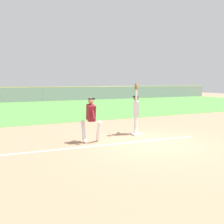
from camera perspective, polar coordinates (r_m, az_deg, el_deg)
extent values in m
plane|color=tan|center=(9.73, 8.90, -7.01)|extent=(71.39, 71.39, 0.00)
cube|color=#549342|center=(22.89, -11.72, 0.94)|extent=(50.24, 16.62, 0.01)
cube|color=white|center=(8.88, -14.30, -8.47)|extent=(11.98, 0.88, 0.01)
cube|color=white|center=(11.11, 5.49, -5.01)|extent=(0.39, 0.39, 0.08)
cylinder|color=silver|center=(11.35, 5.42, -2.78)|extent=(0.21, 0.21, 0.85)
cylinder|color=silver|center=(11.15, 5.43, -2.95)|extent=(0.21, 0.21, 0.85)
cube|color=#B7B7B7|center=(11.15, 5.47, 0.81)|extent=(0.45, 0.51, 0.60)
sphere|color=brown|center=(11.11, 5.50, 3.15)|extent=(0.31, 0.31, 0.23)
cube|color=black|center=(11.10, 5.34, 3.53)|extent=(0.29, 0.28, 0.05)
cylinder|color=#B7B7B7|center=(10.88, 5.52, 3.89)|extent=(0.12, 0.12, 0.62)
cylinder|color=#B7B7B7|center=(11.34, 5.47, 2.44)|extent=(0.39, 0.58, 0.09)
ellipsoid|color=brown|center=(10.87, 5.54, 5.78)|extent=(0.26, 0.31, 0.32)
cylinder|color=white|center=(9.74, -3.04, -4.37)|extent=(0.18, 0.44, 0.85)
cylinder|color=white|center=(9.74, -6.48, -4.40)|extent=(0.18, 0.44, 0.85)
cube|color=maroon|center=(9.62, -4.80, -0.15)|extent=(0.30, 0.54, 0.66)
sphere|color=tan|center=(9.57, -4.83, 2.56)|extent=(0.25, 0.25, 0.23)
cube|color=black|center=(9.57, -4.66, 3.01)|extent=(0.24, 0.22, 0.05)
cylinder|color=maroon|center=(9.82, -5.16, 0.48)|extent=(0.12, 0.41, 0.58)
cylinder|color=maroon|center=(9.40, -4.44, 0.20)|extent=(0.12, 0.41, 0.58)
sphere|color=white|center=(11.34, 5.28, 6.02)|extent=(0.07, 0.07, 0.07)
cube|color=#93999E|center=(30.95, -15.42, 3.87)|extent=(50.24, 0.06, 1.64)
cylinder|color=yellow|center=(30.92, -15.47, 5.44)|extent=(50.24, 0.06, 0.06)
cylinder|color=gray|center=(30.95, -15.42, 3.87)|extent=(0.08, 0.08, 1.64)
cylinder|color=gray|center=(35.35, 5.11, 4.43)|extent=(0.08, 0.08, 1.64)
cylinder|color=gray|center=(43.10, 19.70, 4.50)|extent=(0.08, 0.08, 1.64)
cube|color=#1E6B33|center=(33.55, -23.61, 3.33)|extent=(4.59, 2.40, 0.55)
cube|color=#2D333D|center=(33.53, -23.65, 4.14)|extent=(2.39, 1.99, 0.40)
cylinder|color=black|center=(34.74, -21.46, 3.08)|extent=(0.62, 0.29, 0.60)
cylinder|color=black|center=(32.88, -20.84, 2.92)|extent=(0.62, 0.29, 0.60)
cube|color=#B21E1E|center=(34.32, -14.39, 3.76)|extent=(4.55, 2.29, 0.55)
cube|color=#2D333D|center=(34.30, -14.41, 4.55)|extent=(2.35, 1.94, 0.40)
cylinder|color=black|center=(35.45, -12.19, 3.47)|extent=(0.62, 0.27, 0.60)
cylinder|color=black|center=(33.58, -11.74, 3.30)|extent=(0.62, 0.27, 0.60)
cylinder|color=black|center=(35.17, -16.88, 3.30)|extent=(0.62, 0.27, 0.60)
cylinder|color=black|center=(33.28, -16.69, 3.12)|extent=(0.62, 0.27, 0.60)
cube|color=white|center=(35.64, -5.19, 4.05)|extent=(4.53, 2.22, 0.55)
cube|color=#2D333D|center=(35.62, -5.20, 4.82)|extent=(2.32, 1.90, 0.40)
cylinder|color=black|center=(36.99, -3.43, 3.75)|extent=(0.61, 0.26, 0.60)
cylinder|color=black|center=(35.18, -2.48, 3.59)|extent=(0.61, 0.26, 0.60)
cylinder|color=black|center=(36.21, -7.81, 3.63)|extent=(0.61, 0.26, 0.60)
cylinder|color=black|center=(34.37, -7.08, 3.47)|extent=(0.61, 0.26, 0.60)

